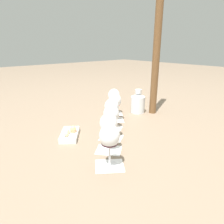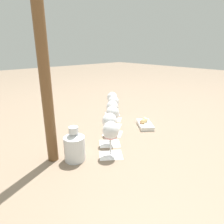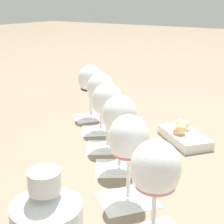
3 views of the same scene
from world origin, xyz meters
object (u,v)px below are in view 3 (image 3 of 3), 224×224
(snack_dish, at_px, (184,135))
(wine_glass_0, at_px, (155,173))
(wine_glass_4, at_px, (101,91))
(wine_glass_5, at_px, (90,82))
(wine_glass_1, at_px, (129,143))
(wine_glass_2, at_px, (120,119))
(wine_glass_3, at_px, (107,104))

(snack_dish, bearing_deg, wine_glass_0, -163.47)
(snack_dish, bearing_deg, wine_glass_4, 105.14)
(wine_glass_0, bearing_deg, wine_glass_4, 45.78)
(wine_glass_4, distance_m, snack_dish, 0.26)
(wine_glass_4, xyz_separation_m, wine_glass_5, (0.08, 0.10, 0.00))
(wine_glass_1, bearing_deg, wine_glass_5, 45.90)
(wine_glass_2, bearing_deg, wine_glass_5, 47.84)
(wine_glass_3, relative_size, wine_glass_5, 1.00)
(wine_glass_1, bearing_deg, wine_glass_2, 40.48)
(wine_glass_2, height_order, wine_glass_3, same)
(wine_glass_2, bearing_deg, snack_dish, -14.04)
(wine_glass_1, relative_size, wine_glass_4, 1.00)
(wine_glass_3, distance_m, wine_glass_5, 0.25)
(wine_glass_3, height_order, wine_glass_4, same)
(snack_dish, bearing_deg, wine_glass_5, 87.54)
(wine_glass_4, bearing_deg, snack_dish, -74.86)
(wine_glass_2, bearing_deg, wine_glass_0, -134.49)
(wine_glass_2, distance_m, wine_glass_3, 0.12)
(wine_glass_3, bearing_deg, wine_glass_0, -133.61)
(wine_glass_1, bearing_deg, snack_dish, 4.69)
(wine_glass_3, bearing_deg, wine_glass_5, 47.66)
(wine_glass_5, bearing_deg, snack_dish, -92.46)
(wine_glass_3, bearing_deg, snack_dish, -43.97)
(wine_glass_5, bearing_deg, wine_glass_0, -133.10)
(wine_glass_0, distance_m, wine_glass_1, 0.12)
(wine_glass_4, relative_size, snack_dish, 0.96)
(wine_glass_5, relative_size, snack_dish, 0.96)
(wine_glass_2, height_order, wine_glass_5, same)
(wine_glass_2, bearing_deg, wine_glass_1, -139.52)
(wine_glass_0, distance_m, wine_glass_5, 0.62)
(wine_glass_2, height_order, snack_dish, wine_glass_2)
(wine_glass_5, bearing_deg, wine_glass_4, -128.65)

